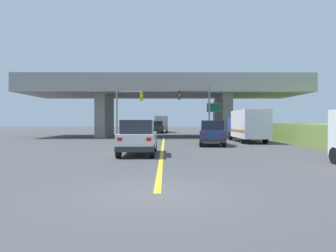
{
  "coord_description": "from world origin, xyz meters",
  "views": [
    {
      "loc": [
        0.23,
        -8.26,
        1.93
      ],
      "look_at": [
        0.43,
        18.7,
        1.55
      ],
      "focal_mm": 33.04,
      "sensor_mm": 36.0,
      "label": 1
    }
  ],
  "objects_px": {
    "sedan_oncoming": "(158,127)",
    "box_truck": "(248,125)",
    "traffic_signal_nearside": "(199,104)",
    "highway_sign": "(214,111)",
    "suv_lead": "(138,137)",
    "suv_crossing": "(212,133)",
    "traffic_signal_farside": "(125,105)",
    "semi_truck_distant": "(161,124)"
  },
  "relations": [
    {
      "from": "traffic_signal_farside",
      "to": "sedan_oncoming",
      "type": "bearing_deg",
      "value": 80.15
    },
    {
      "from": "sedan_oncoming",
      "to": "traffic_signal_farside",
      "type": "distance_m",
      "value": 18.08
    },
    {
      "from": "sedan_oncoming",
      "to": "semi_truck_distant",
      "type": "distance_m",
      "value": 5.18
    },
    {
      "from": "suv_lead",
      "to": "semi_truck_distant",
      "type": "height_order",
      "value": "semi_truck_distant"
    },
    {
      "from": "suv_crossing",
      "to": "semi_truck_distant",
      "type": "distance_m",
      "value": 31.79
    },
    {
      "from": "box_truck",
      "to": "sedan_oncoming",
      "type": "height_order",
      "value": "box_truck"
    },
    {
      "from": "box_truck",
      "to": "traffic_signal_nearside",
      "type": "xyz_separation_m",
      "value": [
        -4.04,
        5.45,
        2.29
      ]
    },
    {
      "from": "suv_lead",
      "to": "box_truck",
      "type": "height_order",
      "value": "box_truck"
    },
    {
      "from": "suv_lead",
      "to": "box_truck",
      "type": "xyz_separation_m",
      "value": [
        9.37,
        11.13,
        0.57
      ]
    },
    {
      "from": "sedan_oncoming",
      "to": "box_truck",
      "type": "bearing_deg",
      "value": -67.71
    },
    {
      "from": "suv_lead",
      "to": "traffic_signal_farside",
      "type": "distance_m",
      "value": 16.22
    },
    {
      "from": "highway_sign",
      "to": "suv_lead",
      "type": "bearing_deg",
      "value": -111.33
    },
    {
      "from": "suv_crossing",
      "to": "traffic_signal_farside",
      "type": "bearing_deg",
      "value": 139.8
    },
    {
      "from": "box_truck",
      "to": "highway_sign",
      "type": "relative_size",
      "value": 1.76
    },
    {
      "from": "suv_lead",
      "to": "suv_crossing",
      "type": "xyz_separation_m",
      "value": [
        5.37,
        7.03,
        -0.0
      ]
    },
    {
      "from": "suv_crossing",
      "to": "semi_truck_distant",
      "type": "xyz_separation_m",
      "value": [
        -4.57,
        31.45,
        0.54
      ]
    },
    {
      "from": "box_truck",
      "to": "suv_lead",
      "type": "bearing_deg",
      "value": -130.09
    },
    {
      "from": "traffic_signal_farside",
      "to": "suv_crossing",
      "type": "bearing_deg",
      "value": -46.86
    },
    {
      "from": "suv_crossing",
      "to": "traffic_signal_farside",
      "type": "distance_m",
      "value": 12.25
    },
    {
      "from": "box_truck",
      "to": "traffic_signal_farside",
      "type": "height_order",
      "value": "traffic_signal_farside"
    },
    {
      "from": "suv_crossing",
      "to": "box_truck",
      "type": "height_order",
      "value": "box_truck"
    },
    {
      "from": "box_truck",
      "to": "highway_sign",
      "type": "height_order",
      "value": "highway_sign"
    },
    {
      "from": "suv_lead",
      "to": "highway_sign",
      "type": "relative_size",
      "value": 1.11
    },
    {
      "from": "highway_sign",
      "to": "semi_truck_distant",
      "type": "height_order",
      "value": "highway_sign"
    },
    {
      "from": "highway_sign",
      "to": "semi_truck_distant",
      "type": "xyz_separation_m",
      "value": [
        -6.54,
        19.66,
        -1.62
      ]
    },
    {
      "from": "box_truck",
      "to": "traffic_signal_farside",
      "type": "relative_size",
      "value": 1.3
    },
    {
      "from": "suv_lead",
      "to": "semi_truck_distant",
      "type": "xyz_separation_m",
      "value": [
        0.81,
        38.48,
        0.54
      ]
    },
    {
      "from": "traffic_signal_farside",
      "to": "highway_sign",
      "type": "bearing_deg",
      "value": 16.87
    },
    {
      "from": "suv_crossing",
      "to": "box_truck",
      "type": "bearing_deg",
      "value": 52.42
    },
    {
      "from": "suv_crossing",
      "to": "traffic_signal_farside",
      "type": "relative_size",
      "value": 0.86
    },
    {
      "from": "suv_lead",
      "to": "box_truck",
      "type": "distance_m",
      "value": 14.57
    },
    {
      "from": "sedan_oncoming",
      "to": "highway_sign",
      "type": "bearing_deg",
      "value": -64.0
    },
    {
      "from": "sedan_oncoming",
      "to": "suv_crossing",
      "type": "bearing_deg",
      "value": -79.01
    },
    {
      "from": "suv_lead",
      "to": "box_truck",
      "type": "relative_size",
      "value": 0.63
    },
    {
      "from": "traffic_signal_farside",
      "to": "semi_truck_distant",
      "type": "relative_size",
      "value": 0.83
    },
    {
      "from": "traffic_signal_nearside",
      "to": "traffic_signal_farside",
      "type": "relative_size",
      "value": 1.04
    },
    {
      "from": "box_truck",
      "to": "sedan_oncoming",
      "type": "bearing_deg",
      "value": 112.29
    },
    {
      "from": "suv_lead",
      "to": "traffic_signal_farside",
      "type": "height_order",
      "value": "traffic_signal_farside"
    },
    {
      "from": "suv_lead",
      "to": "traffic_signal_nearside",
      "type": "xyz_separation_m",
      "value": [
        5.33,
        16.58,
        2.86
      ]
    },
    {
      "from": "highway_sign",
      "to": "sedan_oncoming",
      "type": "bearing_deg",
      "value": 116.0
    },
    {
      "from": "traffic_signal_farside",
      "to": "semi_truck_distant",
      "type": "bearing_deg",
      "value": 80.99
    },
    {
      "from": "suv_crossing",
      "to": "highway_sign",
      "type": "relative_size",
      "value": 1.16
    }
  ]
}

